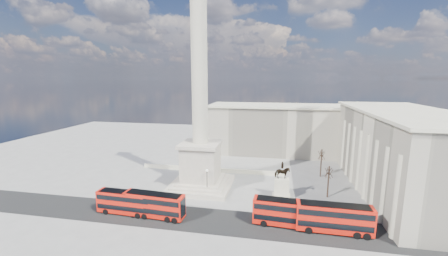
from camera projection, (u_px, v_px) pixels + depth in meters
name	position (u px, v px, depth m)	size (l,w,h in m)	color
ground	(195.00, 195.00, 60.60)	(180.00, 180.00, 0.00)	gray
asphalt_road	(206.00, 220.00, 50.02)	(120.00, 9.00, 0.01)	black
nelsons_column	(200.00, 134.00, 63.13)	(14.00, 14.00, 49.85)	#C0B5A0
balustrade_wall	(212.00, 170.00, 75.97)	(40.00, 0.60, 1.10)	beige
building_east	(404.00, 153.00, 60.44)	(19.00, 46.00, 18.60)	beige
building_northeast	(284.00, 129.00, 94.17)	(51.00, 17.00, 16.60)	beige
red_bus_a	(126.00, 202.00, 51.94)	(11.14, 3.05, 4.48)	red
red_bus_b	(155.00, 205.00, 50.65)	(11.65, 3.46, 4.66)	red
red_bus_c	(288.00, 213.00, 47.53)	(11.93, 3.49, 4.77)	red
red_bus_d	(334.00, 218.00, 45.55)	(12.26, 3.07, 4.95)	red
victorian_lamp	(207.00, 180.00, 59.70)	(0.52, 0.52, 6.06)	black
equestrian_statue	(282.00, 185.00, 59.10)	(3.86, 2.90, 8.08)	beige
bare_tree_near	(399.00, 185.00, 51.98)	(1.62, 1.62, 7.07)	#332319
bare_tree_mid	(329.00, 172.00, 58.66)	(1.94, 1.94, 7.36)	#332319
bare_tree_far	(322.00, 154.00, 71.09)	(1.90, 1.90, 7.75)	#332319
pedestrian_walking	(276.00, 208.00, 52.66)	(0.60, 0.40, 1.66)	black
pedestrian_standing	(313.00, 216.00, 49.78)	(0.79, 0.62, 1.63)	black
pedestrian_crossing	(267.00, 209.00, 52.51)	(0.92, 0.38, 1.57)	black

